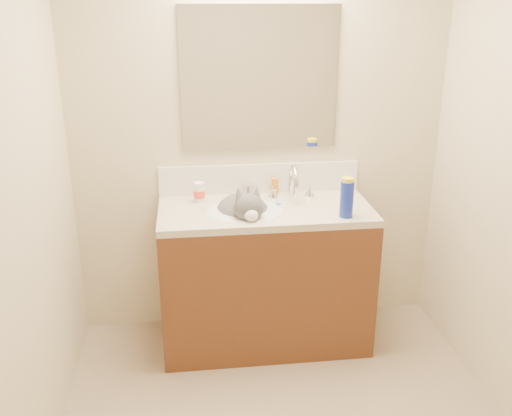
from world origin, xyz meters
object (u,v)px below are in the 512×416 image
object	(u,v)px
faucet	(293,185)
silver_jar	(249,190)
cat	(244,213)
spray_can	(347,199)
pill_bottle	(199,192)
basin	(245,222)
amber_bottle	(275,187)
vanity_cabinet	(265,279)

from	to	relation	value
faucet	silver_jar	bearing A→B (deg)	161.75
cat	spray_can	distance (m)	0.58
pill_bottle	spray_can	bearing A→B (deg)	-23.40
cat	pill_bottle	distance (m)	0.30
basin	pill_bottle	xyz separation A→B (m)	(-0.25, 0.18, 0.13)
faucet	cat	distance (m)	0.35
amber_bottle	cat	bearing A→B (deg)	-133.49
basin	spray_can	distance (m)	0.58
basin	pill_bottle	world-z (taller)	pill_bottle
faucet	silver_jar	world-z (taller)	faucet
vanity_cabinet	amber_bottle	distance (m)	0.55
basin	pill_bottle	distance (m)	0.33
vanity_cabinet	amber_bottle	xyz separation A→B (m)	(0.09, 0.21, 0.50)
faucet	basin	bearing A→B (deg)	-150.88
pill_bottle	silver_jar	world-z (taller)	pill_bottle
faucet	amber_bottle	xyz separation A→B (m)	(-0.09, 0.08, -0.03)
spray_can	vanity_cabinet	bearing A→B (deg)	155.67
silver_jar	faucet	bearing A→B (deg)	-18.25
cat	vanity_cabinet	bearing A→B (deg)	-3.86
cat	pill_bottle	world-z (taller)	cat
spray_can	amber_bottle	bearing A→B (deg)	129.11
amber_bottle	spray_can	world-z (taller)	spray_can
pill_bottle	spray_can	size ratio (longest dim) A/B	0.58
pill_bottle	silver_jar	distance (m)	0.30
pill_bottle	amber_bottle	distance (m)	0.46
vanity_cabinet	pill_bottle	xyz separation A→B (m)	(-0.37, 0.15, 0.51)
amber_bottle	vanity_cabinet	bearing A→B (deg)	-111.90
faucet	spray_can	distance (m)	0.40
silver_jar	amber_bottle	world-z (taller)	amber_bottle
vanity_cabinet	spray_can	xyz separation A→B (m)	(0.41, -0.19, 0.55)
pill_bottle	basin	bearing A→B (deg)	-36.28
basin	faucet	xyz separation A→B (m)	(0.30, 0.17, 0.16)
basin	faucet	distance (m)	0.38
vanity_cabinet	silver_jar	distance (m)	0.54
spray_can	basin	bearing A→B (deg)	163.62
silver_jar	spray_can	bearing A→B (deg)	-40.10
cat	amber_bottle	world-z (taller)	cat
spray_can	silver_jar	bearing A→B (deg)	139.90
silver_jar	amber_bottle	bearing A→B (deg)	-1.78
basin	faucet	size ratio (longest dim) A/B	1.61
silver_jar	spray_can	world-z (taller)	spray_can
basin	pill_bottle	size ratio (longest dim) A/B	3.92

